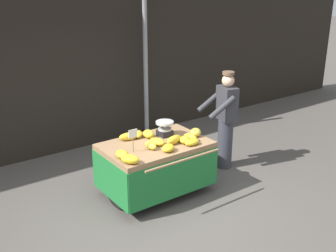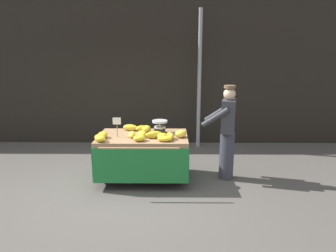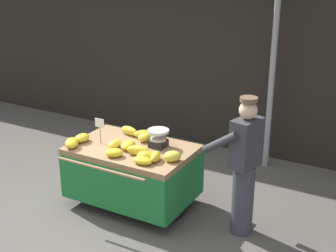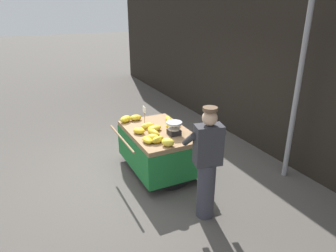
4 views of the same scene
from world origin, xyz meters
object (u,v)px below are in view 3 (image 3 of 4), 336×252
(banana_bunch_5, at_px, (129,131))
(banana_bunch_12, at_px, (145,156))
(banana_bunch_4, at_px, (142,161))
(vendor_person, at_px, (244,166))
(banana_bunch_8, at_px, (138,150))
(banana_bunch_6, at_px, (145,137))
(weighing_scale, at_px, (158,138))
(banana_bunch_7, at_px, (115,144))
(banana_bunch_2, at_px, (155,157))
(price_sign, at_px, (100,125))
(street_pole, at_px, (273,65))
(banana_bunch_11, at_px, (114,153))
(banana_bunch_1, at_px, (128,145))
(banana_bunch_10, at_px, (172,156))
(banana_cart, at_px, (132,163))
(banana_bunch_9, at_px, (72,143))
(banana_bunch_3, at_px, (142,134))
(banana_bunch_0, at_px, (82,138))

(banana_bunch_5, distance_m, banana_bunch_12, 0.86)
(banana_bunch_12, bearing_deg, banana_bunch_4, -71.70)
(banana_bunch_12, distance_m, vendor_person, 1.19)
(banana_bunch_5, xyz_separation_m, banana_bunch_8, (0.48, -0.52, 0.00))
(banana_bunch_4, xyz_separation_m, banana_bunch_6, (-0.35, 0.63, 0.01))
(weighing_scale, relative_size, vendor_person, 0.16)
(banana_bunch_7, bearing_deg, banana_bunch_2, -7.79)
(price_sign, distance_m, banana_bunch_12, 0.84)
(banana_bunch_12, bearing_deg, street_pole, 70.71)
(banana_bunch_6, bearing_deg, banana_bunch_11, -96.12)
(banana_bunch_1, xyz_separation_m, banana_bunch_5, (-0.25, 0.41, 0.01))
(banana_bunch_1, bearing_deg, banana_bunch_5, 121.77)
(banana_bunch_4, height_order, banana_bunch_10, banana_bunch_10)
(banana_bunch_10, height_order, banana_bunch_12, banana_bunch_10)
(banana_bunch_1, relative_size, banana_bunch_7, 1.12)
(street_pole, xyz_separation_m, banana_cart, (-1.17, -2.05, -1.02))
(banana_bunch_9, bearing_deg, street_pole, 53.02)
(banana_cart, xyz_separation_m, weighing_scale, (0.30, 0.18, 0.35))
(banana_bunch_5, relative_size, banana_bunch_11, 1.33)
(banana_bunch_8, distance_m, banana_bunch_9, 0.91)
(banana_bunch_2, bearing_deg, price_sign, 171.56)
(weighing_scale, xyz_separation_m, banana_bunch_12, (0.06, -0.43, -0.06))
(banana_bunch_1, xyz_separation_m, banana_bunch_2, (0.50, -0.16, 0.01))
(banana_bunch_6, relative_size, banana_bunch_9, 0.83)
(banana_bunch_7, relative_size, vendor_person, 0.14)
(price_sign, distance_m, banana_bunch_3, 0.62)
(price_sign, height_order, banana_bunch_12, price_sign)
(banana_cart, xyz_separation_m, banana_bunch_6, (0.04, 0.25, 0.29))
(banana_cart, xyz_separation_m, banana_bunch_12, (0.36, -0.26, 0.28))
(banana_bunch_1, xyz_separation_m, banana_bunch_12, (0.37, -0.19, 0.00))
(banana_bunch_1, distance_m, banana_bunch_4, 0.51)
(banana_cart, distance_m, banana_bunch_4, 0.61)
(banana_bunch_6, height_order, banana_bunch_10, banana_bunch_10)
(banana_bunch_6, bearing_deg, price_sign, -144.57)
(street_pole, bearing_deg, banana_bunch_10, -102.87)
(banana_bunch_0, distance_m, banana_bunch_11, 0.67)
(banana_bunch_7, relative_size, banana_bunch_8, 0.81)
(weighing_scale, bearing_deg, banana_bunch_8, -103.18)
(price_sign, height_order, banana_bunch_2, price_sign)
(banana_bunch_5, distance_m, banana_bunch_9, 0.83)
(banana_cart, distance_m, banana_bunch_9, 0.83)
(banana_bunch_1, height_order, banana_bunch_3, banana_bunch_1)
(street_pole, xyz_separation_m, banana_bunch_10, (-0.50, -2.18, -0.73))
(banana_bunch_5, bearing_deg, banana_bunch_10, -26.75)
(banana_bunch_7, relative_size, banana_bunch_12, 1.18)
(banana_bunch_0, relative_size, banana_bunch_4, 0.92)
(banana_bunch_4, xyz_separation_m, banana_bunch_5, (-0.66, 0.72, 0.01))
(street_pole, distance_m, banana_bunch_9, 3.14)
(banana_cart, bearing_deg, banana_bunch_9, -149.98)
(banana_bunch_2, relative_size, banana_bunch_4, 0.94)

